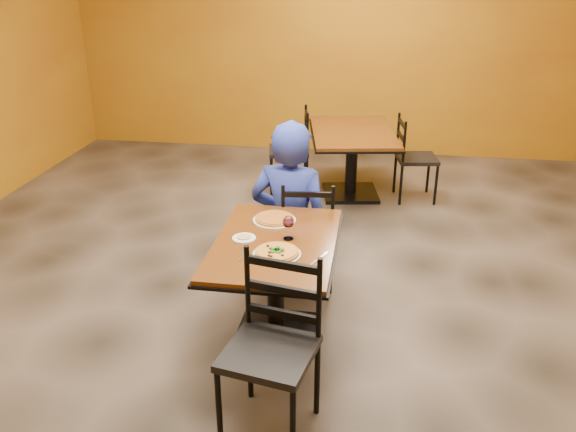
% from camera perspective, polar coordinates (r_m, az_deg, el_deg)
% --- Properties ---
extents(floor, '(7.00, 8.00, 0.01)m').
position_cam_1_polar(floor, '(4.75, -0.11, -7.95)').
color(floor, black).
rests_on(floor, ground).
extents(wall_back, '(7.00, 0.01, 3.00)m').
position_cam_1_polar(wall_back, '(8.08, 4.47, 16.57)').
color(wall_back, '#A87712').
rests_on(wall_back, ground).
extents(table_main, '(0.83, 1.23, 0.75)m').
position_cam_1_polar(table_main, '(4.04, -1.21, -4.89)').
color(table_main, brown).
rests_on(table_main, floor).
extents(table_second, '(1.11, 1.47, 0.75)m').
position_cam_1_polar(table_second, '(6.62, 6.20, 6.59)').
color(table_second, brown).
rests_on(table_second, floor).
extents(chair_main_near, '(0.55, 0.55, 1.04)m').
position_cam_1_polar(chair_main_near, '(3.29, -1.83, -13.14)').
color(chair_main_near, black).
rests_on(chair_main_near, floor).
extents(chair_main_far, '(0.46, 0.46, 0.92)m').
position_cam_1_polar(chair_main_far, '(4.78, 1.88, -1.46)').
color(chair_main_far, black).
rests_on(chair_main_far, floor).
extents(chair_second_left, '(0.51, 0.51, 0.97)m').
position_cam_1_polar(chair_second_left, '(6.71, 0.07, 6.26)').
color(chair_second_left, black).
rests_on(chair_second_left, floor).
extents(chair_second_right, '(0.48, 0.48, 0.93)m').
position_cam_1_polar(chair_second_right, '(6.66, 12.30, 5.41)').
color(chair_second_right, black).
rests_on(chair_second_right, floor).
extents(diner, '(0.73, 0.54, 1.38)m').
position_cam_1_polar(diner, '(4.69, 0.24, 1.09)').
color(diner, navy).
rests_on(diner, floor).
extents(plate_main, '(0.31, 0.31, 0.01)m').
position_cam_1_polar(plate_main, '(3.77, -1.08, -3.69)').
color(plate_main, white).
rests_on(plate_main, table_main).
extents(pizza_main, '(0.28, 0.28, 0.02)m').
position_cam_1_polar(pizza_main, '(3.76, -1.08, -3.48)').
color(pizza_main, '#952E0A').
rests_on(pizza_main, plate_main).
extents(plate_far, '(0.31, 0.31, 0.01)m').
position_cam_1_polar(plate_far, '(4.25, -1.33, -0.40)').
color(plate_far, white).
rests_on(plate_far, table_main).
extents(pizza_far, '(0.28, 0.28, 0.02)m').
position_cam_1_polar(pizza_far, '(4.24, -1.33, -0.20)').
color(pizza_far, '#BA8A23').
rests_on(pizza_far, plate_far).
extents(side_plate, '(0.16, 0.16, 0.01)m').
position_cam_1_polar(side_plate, '(3.99, -4.26, -2.15)').
color(side_plate, white).
rests_on(side_plate, table_main).
extents(dip, '(0.09, 0.09, 0.01)m').
position_cam_1_polar(dip, '(3.99, -4.26, -2.03)').
color(dip, tan).
rests_on(dip, side_plate).
extents(wine_glass, '(0.08, 0.08, 0.18)m').
position_cam_1_polar(wine_glass, '(3.94, 0.04, -1.04)').
color(wine_glass, white).
rests_on(wine_glass, table_main).
extents(fork, '(0.04, 0.19, 0.00)m').
position_cam_1_polar(fork, '(3.78, -4.51, -3.73)').
color(fork, silver).
rests_on(fork, table_main).
extents(knife, '(0.10, 0.20, 0.00)m').
position_cam_1_polar(knife, '(3.73, 3.03, -4.09)').
color(knife, silver).
rests_on(knife, table_main).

